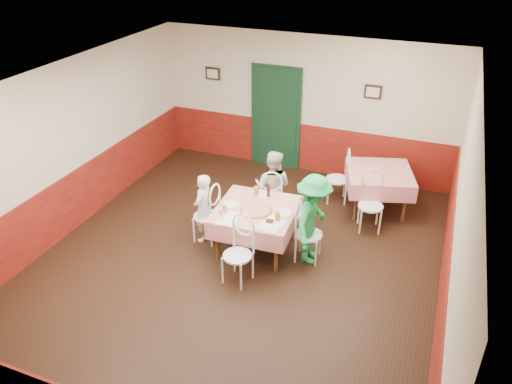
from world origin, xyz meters
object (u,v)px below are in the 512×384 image
(chair_second_b, at_px, (371,206))
(chair_far, at_px, (272,199))
(diner_left, at_px, (203,208))
(chair_near, at_px, (237,256))
(chair_second_a, at_px, (337,179))
(diner_far, at_px, (273,187))
(chair_left, at_px, (206,216))
(chair_right, at_px, (309,235))
(main_table, at_px, (256,229))
(beer_bottle, at_px, (269,191))
(glass_a, at_px, (224,209))
(second_table, at_px, (378,190))
(glass_b, at_px, (278,216))
(wallet, at_px, (269,221))
(pizza, at_px, (256,210))
(glass_c, at_px, (256,191))
(diner_right, at_px, (313,220))

(chair_second_b, bearing_deg, chair_far, 176.81)
(chair_far, bearing_deg, diner_left, 29.17)
(chair_far, bearing_deg, chair_near, 75.81)
(chair_second_a, bearing_deg, diner_far, -55.66)
(chair_left, relative_size, chair_right, 1.00)
(main_table, relative_size, beer_bottle, 5.76)
(glass_a, relative_size, diner_far, 0.09)
(second_table, distance_m, diner_far, 1.99)
(chair_right, distance_m, glass_b, 0.62)
(diner_left, bearing_deg, diner_far, 139.49)
(chair_right, relative_size, glass_a, 7.16)
(chair_far, xyz_separation_m, glass_a, (-0.36, -1.13, 0.37))
(beer_bottle, relative_size, wallet, 1.93)
(chair_far, distance_m, glass_b, 1.21)
(chair_second_a, distance_m, pizza, 2.24)
(chair_right, xyz_separation_m, beer_bottle, (-0.79, 0.35, 0.42))
(chair_second_b, relative_size, diner_left, 0.76)
(chair_near, distance_m, wallet, 0.71)
(chair_near, height_order, glass_c, glass_c)
(chair_near, bearing_deg, glass_b, 70.00)
(chair_second_a, height_order, diner_left, diner_left)
(main_table, relative_size, chair_second_b, 1.36)
(beer_bottle, distance_m, diner_right, 0.92)
(wallet, relative_size, diner_right, 0.08)
(chair_right, bearing_deg, chair_second_b, -35.55)
(glass_a, xyz_separation_m, glass_c, (0.26, 0.66, 0.01))
(chair_right, bearing_deg, chair_second_a, -3.50)
(glass_a, bearing_deg, chair_left, 151.94)
(chair_far, distance_m, chair_second_a, 1.44)
(main_table, relative_size, glass_a, 9.71)
(main_table, height_order, glass_c, glass_c)
(main_table, bearing_deg, chair_second_a, 67.27)
(main_table, height_order, chair_right, chair_right)
(chair_right, xyz_separation_m, chair_second_b, (0.74, 1.19, 0.00))
(chair_far, bearing_deg, glass_a, 55.05)
(chair_left, height_order, glass_c, glass_c)
(chair_second_a, relative_size, beer_bottle, 4.25)
(chair_left, xyz_separation_m, chair_second_a, (1.68, 2.04, 0.00))
(glass_a, relative_size, diner_left, 0.11)
(glass_b, distance_m, diner_right, 0.55)
(second_table, distance_m, glass_a, 3.05)
(chair_far, bearing_deg, wallet, 90.89)
(main_table, bearing_deg, chair_second_b, 38.07)
(chair_second_a, bearing_deg, beer_bottle, -42.72)
(diner_far, bearing_deg, chair_near, 90.08)
(glass_a, distance_m, diner_far, 1.24)
(chair_far, relative_size, glass_c, 5.88)
(chair_second_b, bearing_deg, glass_b, -145.68)
(main_table, bearing_deg, chair_left, -176.90)
(chair_second_b, bearing_deg, diner_right, -136.61)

